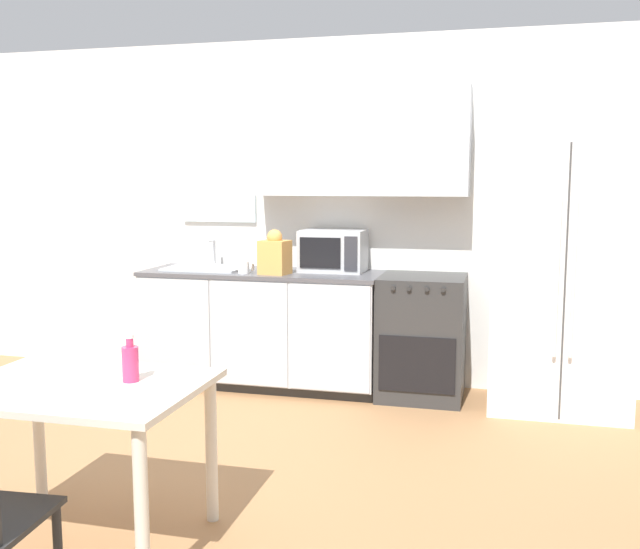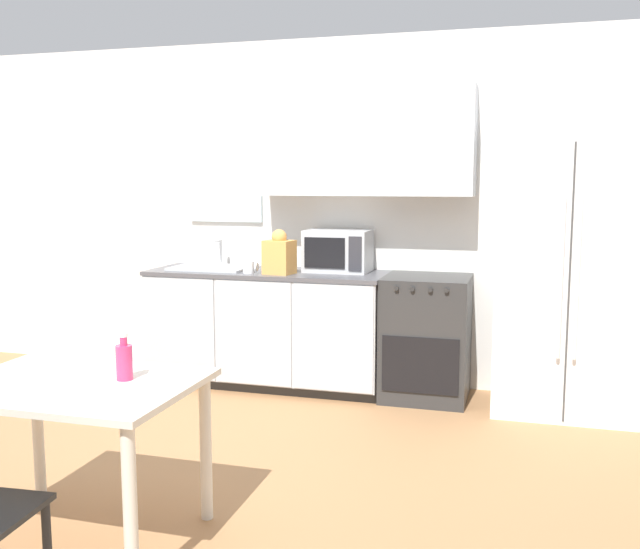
% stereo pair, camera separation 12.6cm
% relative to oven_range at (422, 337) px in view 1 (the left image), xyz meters
% --- Properties ---
extents(ground_plane, '(12.00, 12.00, 0.00)m').
position_rel_oven_range_xyz_m(ground_plane, '(-0.84, -1.63, -0.45)').
color(ground_plane, '#9E7047').
extents(wall_back, '(12.00, 0.38, 2.70)m').
position_rel_oven_range_xyz_m(wall_back, '(-0.79, 0.30, 1.00)').
color(wall_back, silver).
rests_on(wall_back, ground_plane).
extents(kitchen_counter, '(1.86, 0.65, 0.91)m').
position_rel_oven_range_xyz_m(kitchen_counter, '(-1.24, -0.01, 0.01)').
color(kitchen_counter, '#333333').
rests_on(kitchen_counter, ground_plane).
extents(oven_range, '(0.62, 0.62, 0.91)m').
position_rel_oven_range_xyz_m(oven_range, '(0.00, 0.00, 0.00)').
color(oven_range, '#2D2D2D').
rests_on(oven_range, ground_plane).
extents(refrigerator, '(0.94, 0.72, 1.87)m').
position_rel_oven_range_xyz_m(refrigerator, '(0.96, -0.04, 0.48)').
color(refrigerator, white).
rests_on(refrigerator, ground_plane).
extents(kitchen_sink, '(0.60, 0.44, 0.22)m').
position_rel_oven_range_xyz_m(kitchen_sink, '(-1.71, -0.00, 0.47)').
color(kitchen_sink, '#B7BABC').
rests_on(kitchen_sink, kitchen_counter).
extents(microwave, '(0.49, 0.35, 0.32)m').
position_rel_oven_range_xyz_m(microwave, '(-0.70, 0.10, 0.61)').
color(microwave, '#B7BABC').
rests_on(microwave, kitchen_counter).
extents(coffee_mug, '(0.12, 0.08, 0.09)m').
position_rel_oven_range_xyz_m(coffee_mug, '(-1.32, -0.19, 0.50)').
color(coffee_mug, white).
rests_on(coffee_mug, kitchen_counter).
extents(grocery_bag_0, '(0.23, 0.21, 0.34)m').
position_rel_oven_range_xyz_m(grocery_bag_0, '(-1.09, -0.16, 0.60)').
color(grocery_bag_0, '#DB994C').
rests_on(grocery_bag_0, kitchen_counter).
extents(dining_table, '(1.05, 0.79, 0.73)m').
position_rel_oven_range_xyz_m(dining_table, '(-1.21, -2.55, 0.17)').
color(dining_table, beige).
rests_on(dining_table, ground_plane).
extents(drink_bottle, '(0.07, 0.07, 0.21)m').
position_rel_oven_range_xyz_m(drink_bottle, '(-1.01, -2.46, 0.36)').
color(drink_bottle, '#DB386B').
rests_on(drink_bottle, dining_table).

